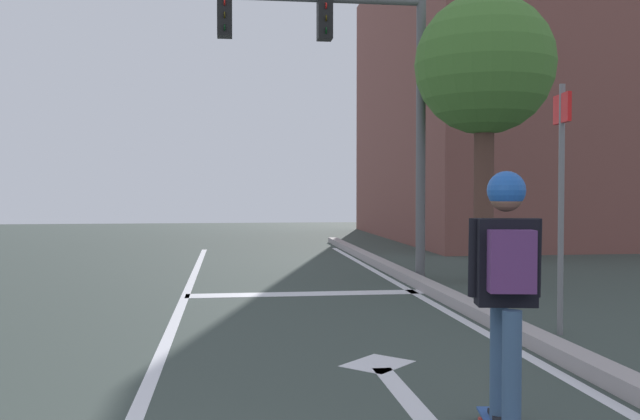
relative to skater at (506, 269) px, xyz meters
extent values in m
cube|color=silver|center=(-2.25, 3.71, -1.03)|extent=(0.12, 20.00, 0.01)
cube|color=silver|center=(1.03, 3.71, -1.03)|extent=(0.12, 20.00, 0.01)
cube|color=silver|center=(-0.53, 6.02, -1.03)|extent=(3.43, 0.40, 0.01)
cube|color=silver|center=(-0.36, 1.08, -1.03)|extent=(0.16, 1.40, 0.01)
cube|color=silver|center=(-0.36, 1.93, -1.03)|extent=(0.71, 0.71, 0.01)
cube|color=#A39A98|center=(1.28, 3.71, -0.96)|extent=(0.24, 24.00, 0.14)
cube|color=#B2B2B7|center=(0.05, 0.30, -0.98)|extent=(0.15, 0.07, 0.01)
cylinder|color=#395578|center=(0.03, 0.19, -0.59)|extent=(0.11, 0.11, 0.74)
cube|color=black|center=(0.03, 0.19, -0.94)|extent=(0.13, 0.25, 0.03)
cylinder|color=#395578|center=(-0.03, -0.15, -0.59)|extent=(0.11, 0.11, 0.74)
cube|color=black|center=(0.00, 0.02, 0.04)|extent=(0.37, 0.24, 0.52)
cylinder|color=black|center=(-0.17, 0.08, 0.06)|extent=(0.07, 0.08, 0.47)
cylinder|color=black|center=(0.19, 0.02, 0.06)|extent=(0.07, 0.08, 0.47)
sphere|color=#8E634E|center=(0.00, 0.02, 0.44)|extent=(0.20, 0.20, 0.20)
sphere|color=#2057B3|center=(0.00, 0.02, 0.47)|extent=(0.23, 0.23, 0.23)
cube|color=#582E66|center=(-0.02, -0.12, 0.06)|extent=(0.28, 0.18, 0.36)
cylinder|color=#5A5B5E|center=(1.58, 7.52, 1.40)|extent=(0.16, 0.16, 4.86)
cube|color=black|center=(-0.06, 7.52, 3.26)|extent=(0.24, 0.28, 0.64)
cylinder|color=red|center=(-0.06, 7.37, 3.46)|extent=(0.02, 0.10, 0.10)
cylinder|color=#3C3106|center=(-0.06, 7.37, 3.26)|extent=(0.02, 0.10, 0.10)
cylinder|color=black|center=(-0.06, 7.37, 3.06)|extent=(0.02, 0.10, 0.10)
cube|color=black|center=(-1.69, 7.52, 3.26)|extent=(0.24, 0.28, 0.64)
cylinder|color=red|center=(-1.69, 7.37, 3.46)|extent=(0.02, 0.10, 0.10)
cylinder|color=#3C3106|center=(-1.69, 7.37, 3.26)|extent=(0.02, 0.10, 0.10)
cylinder|color=black|center=(-1.69, 7.37, 3.06)|extent=(0.02, 0.10, 0.10)
cylinder|color=slate|center=(1.77, 2.87, 0.26)|extent=(0.06, 0.06, 2.59)
cube|color=red|center=(1.77, 2.87, 1.30)|extent=(0.10, 0.44, 0.30)
cylinder|color=brown|center=(2.42, 6.83, 0.38)|extent=(0.32, 0.32, 2.83)
sphere|color=#487A32|center=(2.42, 6.83, 2.47)|extent=(2.23, 2.23, 2.23)
cube|color=brown|center=(10.12, 16.75, 3.16)|extent=(13.88, 11.03, 8.39)
camera|label=1|loc=(-1.63, -3.94, 0.47)|focal=39.22mm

